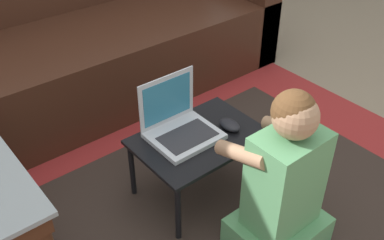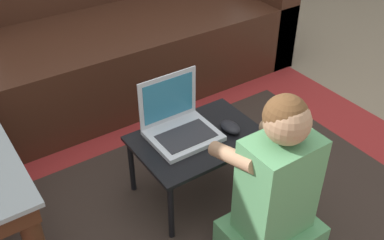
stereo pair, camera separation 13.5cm
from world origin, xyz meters
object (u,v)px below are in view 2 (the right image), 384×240
laptop (180,126)px  computer_mouse (230,127)px  laptop_desk (199,144)px  person_seated (276,192)px  couch (98,40)px

laptop → computer_mouse: laptop is taller
laptop_desk → person_seated: person_seated is taller
laptop → person_seated: person_seated is taller
laptop_desk → computer_mouse: size_ratio=4.99×
laptop_desk → laptop: (-0.05, 0.06, 0.08)m
couch → person_seated: (-0.00, -1.55, 0.01)m
laptop → computer_mouse: (0.19, -0.10, -0.02)m
laptop → computer_mouse: size_ratio=2.57×
couch → computer_mouse: couch is taller
laptop_desk → computer_mouse: bearing=-13.7°
laptop → couch: bearing=84.6°
couch → person_seated: size_ratio=3.19×
computer_mouse → couch: bearing=94.6°
person_seated → laptop: bearing=101.1°
couch → laptop_desk: size_ratio=4.23×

